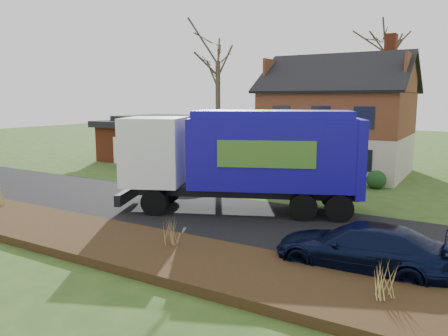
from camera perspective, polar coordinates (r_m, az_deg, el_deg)
The scene contains 12 objects.
ground at distance 19.78m, azimuth -3.01°, elevation -5.92°, with size 120.00×120.00×0.00m, color #284A18.
road at distance 19.77m, azimuth -3.01°, elevation -5.90°, with size 80.00×7.00×0.02m, color black.
mulch_verge at distance 15.79m, azimuth -13.89°, elevation -9.53°, with size 80.00×3.50×0.30m, color black.
main_house at distance 31.17m, azimuth 13.74°, elevation 6.83°, with size 12.95×8.95×9.26m.
ranch_house at distance 36.83m, azimuth -7.37°, elevation 3.88°, with size 9.80×8.20×3.70m.
garbage_truck at distance 19.58m, azimuth 2.86°, elevation 1.83°, with size 10.99×6.83×4.60m.
silver_sedan at distance 25.33m, azimuth -4.03°, elevation -1.06°, with size 1.40×4.02×1.33m, color #9FA1A7.
navy_wagon at distance 13.76m, azimuth 17.40°, elevation -9.91°, with size 2.07×5.10×1.48m, color black.
tree_front_west at distance 28.36m, azimuth -0.82°, elevation 15.98°, with size 3.48×3.48×10.34m.
tree_back at distance 37.92m, azimuth 20.57°, elevation 16.19°, with size 3.85×3.85×12.20m.
grass_clump_mid at distance 14.76m, azimuth -6.98°, elevation -7.98°, with size 0.36×0.30×1.01m.
grass_clump_east at distance 11.59m, azimuth 20.44°, elevation -13.50°, with size 0.39×0.32×0.97m.
Camera 1 is at (10.63, -15.87, 5.13)m, focal length 35.00 mm.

